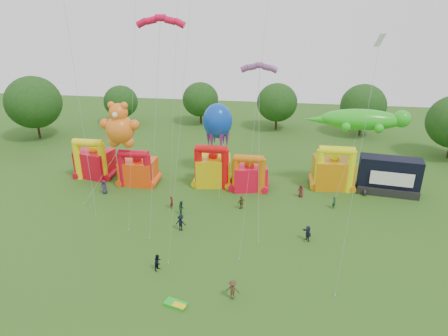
# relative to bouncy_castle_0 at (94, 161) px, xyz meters

# --- Properties ---
(ground) EXTENTS (160.00, 160.00, 0.00)m
(ground) POSITION_rel_bouncy_castle_0_xyz_m (18.84, -27.69, -2.42)
(ground) COLOR #2B5919
(ground) RESTS_ON ground
(tree_ring) EXTENTS (124.36, 126.47, 12.07)m
(tree_ring) POSITION_rel_bouncy_castle_0_xyz_m (17.65, -27.08, 3.84)
(tree_ring) COLOR #352314
(tree_ring) RESTS_ON ground
(bouncy_castle_0) EXTENTS (5.77, 5.03, 6.37)m
(bouncy_castle_0) POSITION_rel_bouncy_castle_0_xyz_m (0.00, 0.00, 0.00)
(bouncy_castle_0) COLOR red
(bouncy_castle_0) RESTS_ON ground
(bouncy_castle_1) EXTENTS (5.02, 4.08, 5.63)m
(bouncy_castle_1) POSITION_rel_bouncy_castle_0_xyz_m (7.43, -1.62, -0.27)
(bouncy_castle_1) COLOR #FC460D
(bouncy_castle_1) RESTS_ON ground
(bouncy_castle_2) EXTENTS (5.42, 4.58, 6.48)m
(bouncy_castle_2) POSITION_rel_bouncy_castle_0_xyz_m (18.40, -0.41, 0.04)
(bouncy_castle_2) COLOR #D7B80B
(bouncy_castle_2) RESTS_ON ground
(bouncy_castle_3) EXTENTS (5.39, 4.71, 5.55)m
(bouncy_castle_3) POSITION_rel_bouncy_castle_0_xyz_m (23.72, -1.07, -0.30)
(bouncy_castle_3) COLOR red
(bouncy_castle_3) RESTS_ON ground
(bouncy_castle_4) EXTENTS (5.80, 4.82, 6.68)m
(bouncy_castle_4) POSITION_rel_bouncy_castle_0_xyz_m (35.58, 1.23, 0.10)
(bouncy_castle_4) COLOR orange
(bouncy_castle_4) RESTS_ON ground
(stage_trailer) EXTENTS (8.44, 4.08, 5.20)m
(stage_trailer) POSITION_rel_bouncy_castle_0_xyz_m (43.04, 0.41, 0.08)
(stage_trailer) COLOR black
(stage_trailer) RESTS_ON ground
(teddy_bear_kite) EXTENTS (6.43, 8.09, 12.64)m
(teddy_bear_kite) POSITION_rel_bouncy_castle_0_xyz_m (4.89, -4.86, 3.04)
(teddy_bear_kite) COLOR orange
(teddy_bear_kite) RESTS_ON ground
(gecko_kite) EXTENTS (13.88, 6.98, 11.79)m
(gecko_kite) POSITION_rel_bouncy_castle_0_xyz_m (37.62, -0.09, 4.90)
(gecko_kite) COLOR green
(gecko_kite) RESTS_ON ground
(octopus_kite) EXTENTS (4.41, 11.02, 11.09)m
(octopus_kite) POSITION_rel_bouncy_castle_0_xyz_m (18.69, 2.43, 3.36)
(octopus_kite) COLOR #0C3EB4
(octopus_kite) RESTS_ON ground
(parafoil_kites) EXTENTS (26.82, 10.05, 32.81)m
(parafoil_kites) POSITION_rel_bouncy_castle_0_xyz_m (10.87, -10.29, 11.33)
(parafoil_kites) COLOR red
(parafoil_kites) RESTS_ON ground
(diamond_kites) EXTENTS (25.42, 20.23, 40.57)m
(diamond_kites) POSITION_rel_bouncy_castle_0_xyz_m (19.57, -12.92, 13.19)
(diamond_kites) COLOR red
(diamond_kites) RESTS_ON ground
(folded_kite_bundle) EXTENTS (2.21, 1.54, 0.31)m
(folded_kite_bundle) POSITION_rel_bouncy_castle_0_xyz_m (19.32, -25.85, -2.28)
(folded_kite_bundle) COLOR green
(folded_kite_bundle) RESTS_ON ground
(spectator_0) EXTENTS (1.01, 0.70, 1.98)m
(spectator_0) POSITION_rel_bouncy_castle_0_xyz_m (3.84, -5.54, -1.43)
(spectator_0) COLOR #2E2844
(spectator_0) RESTS_ON ground
(spectator_1) EXTENTS (0.54, 0.71, 1.73)m
(spectator_1) POSITION_rel_bouncy_castle_0_xyz_m (14.29, -8.41, -1.56)
(spectator_1) COLOR #541E18
(spectator_1) RESTS_ON ground
(spectator_2) EXTENTS (1.04, 1.13, 1.87)m
(spectator_2) POSITION_rel_bouncy_castle_0_xyz_m (15.96, -9.78, -1.49)
(spectator_2) COLOR #173A27
(spectator_2) RESTS_ON ground
(spectator_3) EXTENTS (1.36, 0.89, 1.97)m
(spectator_3) POSITION_rel_bouncy_castle_0_xyz_m (16.76, -13.49, -1.44)
(spectator_3) COLOR black
(spectator_3) RESTS_ON ground
(spectator_4) EXTENTS (1.08, 1.02, 1.79)m
(spectator_4) POSITION_rel_bouncy_castle_0_xyz_m (23.26, -7.25, -1.53)
(spectator_4) COLOR #463D1C
(spectator_4) RESTS_ON ground
(spectator_5) EXTENTS (1.27, 1.78, 1.85)m
(spectator_5) POSITION_rel_bouncy_castle_0_xyz_m (31.37, -13.59, -1.50)
(spectator_5) COLOR #202236
(spectator_5) RESTS_ON ground
(spectator_6) EXTENTS (1.03, 0.90, 1.77)m
(spectator_6) POSITION_rel_bouncy_castle_0_xyz_m (30.99, -2.69, -1.54)
(spectator_6) COLOR #5A191F
(spectator_6) RESTS_ON ground
(spectator_7) EXTENTS (0.63, 0.71, 1.64)m
(spectator_7) POSITION_rel_bouncy_castle_0_xyz_m (35.17, -5.40, -1.60)
(spectator_7) COLOR #173928
(spectator_7) RESTS_ON ground
(spectator_8) EXTENTS (0.90, 1.02, 1.77)m
(spectator_8) POSITION_rel_bouncy_castle_0_xyz_m (16.30, -21.10, -1.54)
(spectator_8) COLOR black
(spectator_8) RESTS_ON ground
(spectator_9) EXTENTS (1.32, 0.84, 1.95)m
(spectator_9) POSITION_rel_bouncy_castle_0_xyz_m (24.20, -24.20, -1.45)
(spectator_9) COLOR #46301C
(spectator_9) RESTS_ON ground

